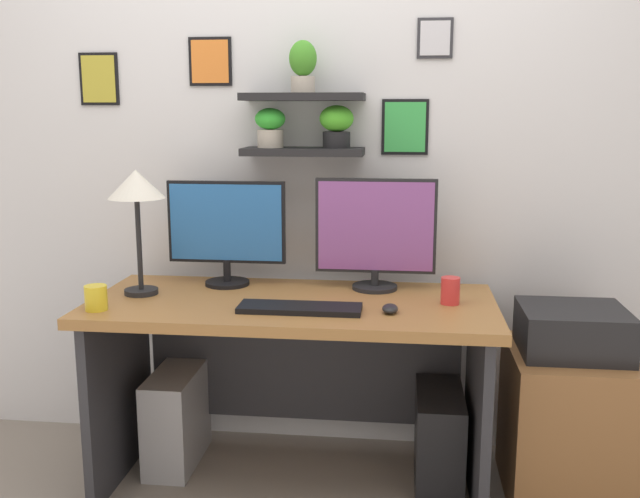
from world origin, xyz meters
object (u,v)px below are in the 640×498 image
(pen_cup, at_px, (450,291))
(computer_tower_left, at_px, (177,417))
(computer_mouse, at_px, (390,309))
(printer, at_px, (573,331))
(drawer_cabinet, at_px, (566,424))
(coffee_mug, at_px, (96,298))
(computer_tower_right, at_px, (439,439))
(desk, at_px, (295,350))
(keyboard, at_px, (300,308))
(monitor_left, at_px, (226,229))
(desk_lamp, at_px, (136,192))
(monitor_right, at_px, (376,232))

(pen_cup, distance_m, computer_tower_left, 1.26)
(computer_mouse, relative_size, printer, 0.24)
(computer_tower_left, bearing_deg, drawer_cabinet, -2.66)
(coffee_mug, bearing_deg, computer_mouse, 4.75)
(computer_tower_left, bearing_deg, computer_tower_right, -3.34)
(desk, relative_size, pen_cup, 15.24)
(keyboard, xyz_separation_m, computer_tower_left, (-0.56, 0.26, -0.56))
(monitor_left, bearing_deg, coffee_mug, -131.04)
(desk, height_order, printer, desk)
(computer_mouse, bearing_deg, desk_lamp, 171.14)
(monitor_left, relative_size, monitor_right, 1.01)
(keyboard, distance_m, desk_lamp, 0.77)
(pen_cup, bearing_deg, computer_mouse, -146.36)
(desk_lamp, xyz_separation_m, coffee_mug, (-0.08, -0.24, -0.35))
(monitor_right, relative_size, printer, 1.26)
(computer_tower_left, height_order, computer_tower_right, computer_tower_left)
(keyboard, height_order, desk_lamp, desk_lamp)
(monitor_left, height_order, printer, monitor_left)
(desk, relative_size, computer_tower_left, 3.81)
(desk_lamp, distance_m, computer_tower_left, 0.96)
(monitor_right, relative_size, computer_tower_right, 1.19)
(desk_lamp, relative_size, printer, 1.27)
(computer_mouse, bearing_deg, computer_tower_right, 42.86)
(coffee_mug, bearing_deg, drawer_cabinet, 8.62)
(desk, distance_m, monitor_right, 0.56)
(computer_mouse, bearing_deg, desk, 154.20)
(monitor_left, height_order, computer_tower_right, monitor_left)
(computer_mouse, distance_m, pen_cup, 0.26)
(desk, xyz_separation_m, computer_tower_left, (-0.51, 0.07, -0.34))
(computer_tower_right, bearing_deg, desk, -179.65)
(desk_lamp, bearing_deg, computer_tower_left, 46.66)
(keyboard, bearing_deg, monitor_left, 134.66)
(coffee_mug, xyz_separation_m, printer, (1.72, 0.26, -0.14))
(desk, relative_size, monitor_left, 3.16)
(monitor_right, bearing_deg, coffee_mug, -156.27)
(coffee_mug, height_order, drawer_cabinet, coffee_mug)
(desk_lamp, relative_size, coffee_mug, 5.37)
(monitor_left, height_order, desk_lamp, desk_lamp)
(printer, relative_size, computer_tower_left, 0.95)
(desk, distance_m, coffee_mug, 0.77)
(desk, bearing_deg, computer_tower_right, 0.35)
(desk_lamp, height_order, computer_tower_left, desk_lamp)
(monitor_right, xyz_separation_m, pen_cup, (0.29, -0.20, -0.18))
(monitor_right, height_order, desk_lamp, desk_lamp)
(monitor_left, xyz_separation_m, printer, (1.34, -0.17, -0.33))
(pen_cup, bearing_deg, coffee_mug, -169.61)
(desk_lamp, bearing_deg, monitor_left, 32.89)
(desk, height_order, computer_mouse, computer_mouse)
(desk, bearing_deg, drawer_cabinet, -0.31)
(pen_cup, distance_m, printer, 0.48)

